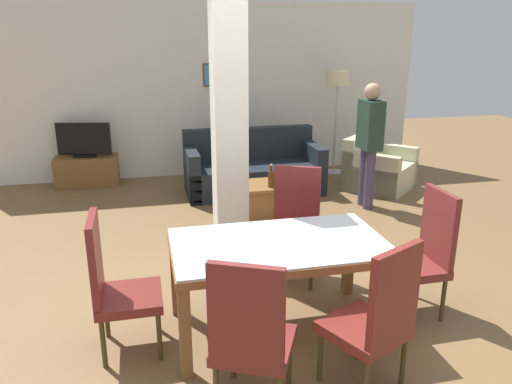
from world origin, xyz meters
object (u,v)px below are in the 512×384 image
object	(u,v)px
tv_stand	(87,171)
dining_chair_far_right	(295,221)
armchair	(377,170)
coffee_table	(262,199)
dining_chair_head_left	(115,283)
standing_person	(370,138)
dining_chair_head_right	(424,251)
dining_chair_near_left	(251,334)
dining_chair_near_right	(376,317)
tv_screen	(84,140)
dining_table	(279,260)
floor_lamp	(337,87)
bottle	(271,178)
sofa	(253,171)

from	to	relation	value
tv_stand	dining_chair_far_right	bearing A→B (deg)	-58.26
armchair	coffee_table	distance (m)	2.08
dining_chair_head_left	armchair	bearing A→B (deg)	132.10
dining_chair_far_right	standing_person	distance (m)	2.29
dining_chair_head_right	dining_chair_near_left	bearing A→B (deg)	117.25
dining_chair_near_right	armchair	xyz separation A→B (m)	(2.04, 4.12, -0.27)
dining_chair_head_right	tv_screen	distance (m)	5.36
dining_table	floor_lamp	bearing A→B (deg)	63.39
bottle	standing_person	world-z (taller)	standing_person
dining_table	dining_chair_near_right	bearing A→B (deg)	-64.01
dining_chair_head_right	tv_stand	bearing A→B (deg)	34.25
dining_chair_far_right	tv_screen	bearing A→B (deg)	-33.70
sofa	tv_screen	xyz separation A→B (m)	(-2.40, 0.86, 0.40)
dining_chair_far_right	sofa	size ratio (longest dim) A/B	0.54
dining_chair_near_right	floor_lamp	xyz separation A→B (m)	(1.74, 5.09, 0.87)
dining_chair_head_right	dining_chair_near_right	bearing A→B (deg)	135.29
dining_chair_head_left	dining_chair_near_right	bearing A→B (deg)	62.79
dining_table	sofa	bearing A→B (deg)	80.48
dining_chair_head_left	standing_person	distance (m)	4.05
dining_chair_head_right	standing_person	world-z (taller)	standing_person
sofa	floor_lamp	size ratio (longest dim) A/B	1.17
dining_chair_head_right	armchair	world-z (taller)	dining_chair_head_right
sofa	coffee_table	world-z (taller)	sofa
dining_chair_head_left	coffee_table	world-z (taller)	dining_chair_head_left
dining_chair_head_right	bottle	distance (m)	2.50
dining_chair_far_right	dining_chair_near_right	distance (m)	1.70
armchair	sofa	bearing A→B (deg)	-51.04
tv_stand	dining_chair_near_left	bearing A→B (deg)	-75.11
dining_table	dining_chair_head_right	distance (m)	1.22
dining_chair_near_right	dining_chair_near_left	world-z (taller)	same
dining_chair_near_left	floor_lamp	size ratio (longest dim) A/B	0.63
dining_chair_far_right	sofa	distance (m)	2.72
tv_screen	standing_person	xyz separation A→B (m)	(3.72, -1.88, 0.24)
tv_screen	dining_chair_head_left	bearing A→B (deg)	110.33
dining_chair_head_right	sofa	xyz separation A→B (m)	(-0.62, 3.58, -0.24)
floor_lamp	tv_screen	bearing A→B (deg)	177.61
dining_chair_head_left	tv_stand	world-z (taller)	dining_chair_head_left
bottle	tv_stand	bearing A→B (deg)	139.65
dining_chair_head_left	dining_chair_head_right	bearing A→B (deg)	90.00
dining_chair_head_right	coffee_table	xyz separation A→B (m)	(-0.73, 2.57, -0.34)
dining_chair_head_left	dining_chair_head_right	xyz separation A→B (m)	(2.42, 0.00, 0.00)
floor_lamp	dining_table	bearing A→B (deg)	-116.61
dining_table	dining_chair_near_left	world-z (taller)	dining_chair_near_left
tv_stand	armchair	bearing A→B (deg)	-15.05
armchair	dining_chair_head_right	bearing A→B (deg)	27.32
dining_table	dining_chair_near_right	size ratio (longest dim) A/B	1.54
sofa	tv_screen	bearing A→B (deg)	-19.63
dining_table	dining_chair_head_right	world-z (taller)	dining_chair_head_right
dining_chair_near_right	tv_screen	xyz separation A→B (m)	(-2.20, 5.26, 0.15)
sofa	coffee_table	distance (m)	1.02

